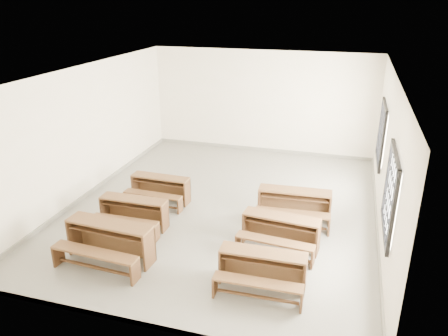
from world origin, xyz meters
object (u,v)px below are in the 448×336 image
(desk_set_3, at_px, (262,267))
(desk_set_5, at_px, (294,203))
(desk_set_4, at_px, (280,230))
(desk_set_0, at_px, (109,239))
(desk_set_1, at_px, (133,211))
(desk_set_2, at_px, (160,187))

(desk_set_3, bearing_deg, desk_set_5, 84.55)
(desk_set_4, bearing_deg, desk_set_0, -151.32)
(desk_set_0, distance_m, desk_set_1, 1.28)
(desk_set_3, bearing_deg, desk_set_0, 178.45)
(desk_set_0, height_order, desk_set_3, desk_set_0)
(desk_set_0, bearing_deg, desk_set_4, 27.10)
(desk_set_2, relative_size, desk_set_3, 0.97)
(desk_set_0, relative_size, desk_set_2, 1.20)
(desk_set_1, bearing_deg, desk_set_4, 0.37)
(desk_set_2, distance_m, desk_set_4, 3.41)
(desk_set_0, relative_size, desk_set_5, 1.06)
(desk_set_0, bearing_deg, desk_set_2, 96.38)
(desk_set_0, height_order, desk_set_4, desk_set_0)
(desk_set_2, xyz_separation_m, desk_set_3, (3.08, -2.62, 0.02))
(desk_set_2, bearing_deg, desk_set_4, -20.20)
(desk_set_1, xyz_separation_m, desk_set_2, (0.03, 1.33, -0.01))
(desk_set_5, bearing_deg, desk_set_0, -143.95)
(desk_set_3, bearing_deg, desk_set_1, 156.24)
(desk_set_1, bearing_deg, desk_set_3, -23.04)
(desk_set_4, bearing_deg, desk_set_3, -88.55)
(desk_set_3, bearing_deg, desk_set_2, 138.37)
(desk_set_1, relative_size, desk_set_4, 0.93)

